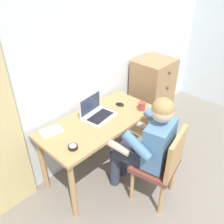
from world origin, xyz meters
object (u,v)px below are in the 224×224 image
at_px(chair, 162,163).
at_px(coffee_mug, 142,106).
at_px(dresser, 152,96).
at_px(computer_mouse, 120,104).
at_px(desk_clock, 73,147).
at_px(desk, 99,128).
at_px(person_seated, 147,142).
at_px(laptop, 96,112).
at_px(notebook_pad, 51,131).

height_order(chair, coffee_mug, chair).
bearing_deg(dresser, computer_mouse, -175.56).
relative_size(dresser, desk_clock, 12.00).
bearing_deg(chair, desk, 102.39).
bearing_deg(dresser, desk_clock, -171.01).
height_order(dresser, desk_clock, dresser).
xyz_separation_m(chair, person_seated, (-0.03, 0.18, 0.18)).
bearing_deg(dresser, desk, -175.05).
bearing_deg(desk_clock, coffee_mug, -2.80).
xyz_separation_m(desk, laptop, (0.04, 0.07, 0.16)).
xyz_separation_m(desk, person_seated, (0.13, -0.54, 0.04)).
height_order(chair, person_seated, person_seated).
height_order(chair, desk_clock, chair).
xyz_separation_m(laptop, notebook_pad, (-0.50, 0.12, -0.05)).
distance_m(desk, person_seated, 0.56).
bearing_deg(person_seated, desk, 103.13).
relative_size(desk, chair, 1.48).
xyz_separation_m(computer_mouse, desk_clock, (-0.85, -0.19, -0.00)).
relative_size(desk, computer_mouse, 12.94).
height_order(desk, notebook_pad, notebook_pad).
xyz_separation_m(computer_mouse, notebook_pad, (-0.84, 0.15, -0.01)).
relative_size(person_seated, coffee_mug, 9.95).
xyz_separation_m(person_seated, desk_clock, (-0.59, 0.39, 0.08)).
bearing_deg(dresser, notebook_pad, 176.57).
relative_size(desk, notebook_pad, 6.16).
distance_m(computer_mouse, notebook_pad, 0.85).
distance_m(person_seated, computer_mouse, 0.64).
bearing_deg(coffee_mug, laptop, 148.41).
xyz_separation_m(desk, computer_mouse, (0.38, 0.04, 0.12)).
relative_size(dresser, coffee_mug, 9.00).
relative_size(chair, coffee_mug, 7.30).
bearing_deg(coffee_mug, chair, -121.89).
height_order(chair, laptop, laptop).
xyz_separation_m(desk, dresser, (1.13, 0.10, -0.09)).
height_order(desk, laptop, laptop).
bearing_deg(coffee_mug, computer_mouse, 112.69).
bearing_deg(dresser, coffee_mug, -155.25).
height_order(desk_clock, coffee_mug, coffee_mug).
distance_m(dresser, desk_clock, 1.63).
bearing_deg(desk, notebook_pad, 157.11).
xyz_separation_m(person_seated, coffee_mug, (0.36, 0.34, 0.12)).
bearing_deg(person_seated, chair, -79.88).
relative_size(desk, desk_clock, 14.38).
bearing_deg(chair, coffee_mug, 58.11).
xyz_separation_m(person_seated, computer_mouse, (0.26, 0.58, 0.09)).
bearing_deg(dresser, person_seated, -147.50).
distance_m(desk, desk_clock, 0.51).
xyz_separation_m(person_seated, laptop, (-0.09, 0.61, 0.12)).
relative_size(dresser, computer_mouse, 10.80).
distance_m(person_seated, coffee_mug, 0.51).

